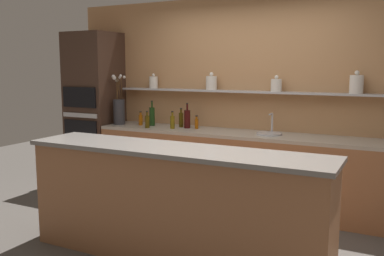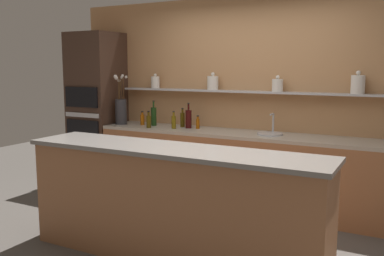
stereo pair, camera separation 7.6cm
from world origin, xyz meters
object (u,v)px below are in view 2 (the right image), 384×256
Objects in this scene: bottle_oil_0 at (182,119)px; bottle_oil_2 at (149,121)px; sink_fixture at (270,133)px; bottle_wine_3 at (154,116)px; bottle_wine_1 at (189,119)px; bottle_oil_4 at (174,122)px; flower_vase at (121,109)px; bottle_sauce_5 at (198,123)px; oven_tower at (97,110)px; bottle_sauce_6 at (142,119)px.

bottle_oil_2 is at bearing -142.65° from bottle_oil_0.
bottle_wine_3 reaches higher than sink_fixture.
bottle_oil_4 is at bearing -137.64° from bottle_wine_1.
flower_vase is 1.16m from bottle_sauce_5.
oven_tower is 6.43× the size of bottle_wine_3.
flower_vase is 2.32× the size of sink_fixture.
oven_tower reaches higher than flower_vase.
bottle_wine_3 is at bearing -171.86° from bottle_oil_0.
bottle_wine_3 reaches higher than bottle_wine_1.
flower_vase is at bearing 177.89° from bottle_oil_4.
sink_fixture is 1.57× the size of bottle_sauce_6.
oven_tower is 0.96m from bottle_wine_3.
sink_fixture is 1.24m from bottle_oil_0.
bottle_wine_1 is 1.44× the size of bottle_oil_4.
sink_fixture reaches higher than bottle_sauce_5.
bottle_oil_4 is 0.31m from bottle_sauce_5.
bottle_wine_1 is at bearing 3.01° from bottle_sauce_6.
bottle_wine_1 is 1.47× the size of bottle_oil_2.
oven_tower is 0.48m from flower_vase.
bottle_sauce_6 is at bearing -170.05° from bottle_wine_3.
bottle_oil_4 is (0.33, 0.09, 0.00)m from bottle_oil_2.
sink_fixture is 1.12m from bottle_wine_1.
bottle_oil_2 is (0.54, -0.12, -0.12)m from flower_vase.
bottle_wine_3 is 0.67m from bottle_sauce_5.
flower_vase is 2.03× the size of bottle_wine_3.
bottle_sauce_5 is at bearing 1.88° from oven_tower.
oven_tower reaches higher than bottle_wine_1.
bottle_wine_1 is 1.73× the size of bottle_sauce_6.
oven_tower reaches higher than bottle_sauce_5.
bottle_oil_2 is 0.23m from bottle_wine_3.
bottle_oil_2 is (-0.48, -0.22, -0.03)m from bottle_wine_1.
flower_vase reaches higher than bottle_sauce_5.
oven_tower reaches higher than bottle_oil_2.
bottle_wine_1 reaches higher than bottle_oil_2.
flower_vase is at bearing -174.56° from bottle_sauce_5.
bottle_sauce_5 is (0.13, 0.01, -0.05)m from bottle_wine_1.
oven_tower is 9.83× the size of bottle_oil_2.
oven_tower is at bearing 170.21° from bottle_oil_2.
bottle_oil_0 is at bearing 8.66° from bottle_sauce_6.
oven_tower reaches higher than sink_fixture.
sink_fixture is 1.66m from bottle_wine_3.
bottle_wine_1 reaches higher than bottle_oil_4.
bottle_wine_1 is 0.20m from bottle_oil_4.
bottle_sauce_6 is at bearing 170.13° from bottle_oil_4.
bottle_oil_0 is at bearing 156.51° from bottle_wine_1.
bottle_wine_1 reaches higher than bottle_oil_0.
bottle_oil_2 is at bearing -173.30° from sink_fixture.
bottle_wine_1 is 0.71m from bottle_sauce_6.
bottle_oil_2 is at bearing -74.60° from bottle_wine_3.
bottle_oil_0 is 1.33× the size of bottle_sauce_6.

